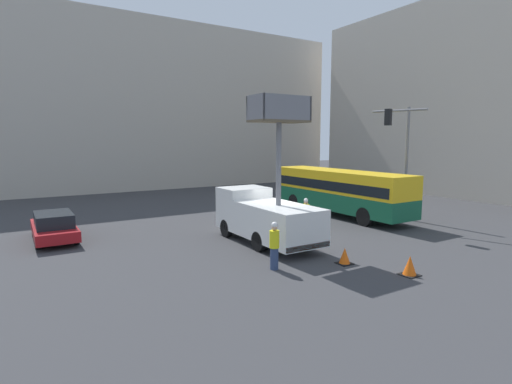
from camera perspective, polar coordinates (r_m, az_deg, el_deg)
The scene contains 11 objects.
ground_plane at distance 20.34m, azimuth 3.95°, elevation -6.70°, with size 120.00×120.00×0.00m, color #38383A.
building_backdrop_far at distance 45.63m, azimuth -17.22°, elevation 11.43°, with size 44.00×10.00×16.84m.
building_backdrop_side at distance 43.12m, azimuth 28.58°, elevation 11.45°, with size 10.00×28.00×17.32m.
utility_truck at distance 19.23m, azimuth 1.33°, elevation -3.05°, with size 2.55×6.34×6.89m.
city_bus at distance 26.95m, azimuth 11.76°, elevation 0.46°, with size 2.53×10.82×2.97m.
traffic_light_pole at distance 25.47m, azimuth 19.99°, elevation 6.27°, with size 3.33×3.08×6.97m.
road_worker_near_truck at distance 15.46m, azimuth 2.63°, elevation -7.66°, with size 0.38×0.38×1.87m.
road_worker_directing at distance 21.94m, azimuth 7.12°, elevation -3.25°, with size 0.38×0.38×1.84m.
traffic_cone_near_truck at distance 16.66m, azimuth 12.55°, elevation -8.95°, with size 0.58×0.58×0.66m.
traffic_cone_mid_road at distance 15.99m, azimuth 21.11°, elevation -9.86°, with size 0.64×0.64×0.73m.
parked_car_curbside at distance 22.20m, azimuth -26.90°, elevation -4.39°, with size 1.87×4.67×1.42m.
Camera 1 is at (-11.49, -16.05, 4.95)m, focal length 28.00 mm.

